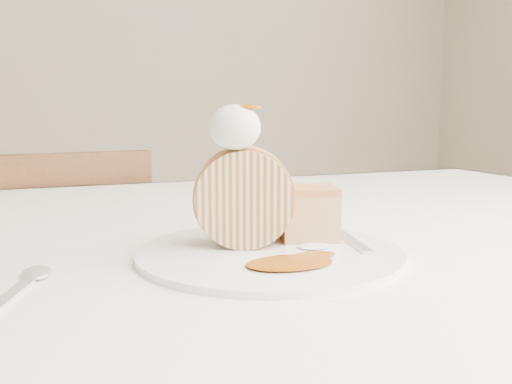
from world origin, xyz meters
name	(u,v)px	position (x,y,z in m)	size (l,w,h in m)	color
table	(235,302)	(0.00, 0.20, 0.66)	(1.40, 0.90, 0.75)	silver
chair_far	(49,320)	(-0.21, 0.77, 0.46)	(0.41, 0.41, 0.81)	brown
plate	(269,253)	(-0.01, 0.07, 0.75)	(0.25, 0.25, 0.01)	white
roulade_slice	(244,197)	(-0.02, 0.10, 0.80)	(0.09, 0.09, 0.05)	#CDBD8E
cake_chunk	(308,216)	(0.05, 0.10, 0.78)	(0.06, 0.05, 0.05)	#D1864F
whipped_cream	(235,127)	(-0.04, 0.09, 0.87)	(0.05, 0.05, 0.04)	silver
caramel_drizzle	(249,101)	(-0.02, 0.08, 0.90)	(0.02, 0.02, 0.01)	#823C05
caramel_pool	(290,262)	(-0.01, 0.02, 0.76)	(0.08, 0.05, 0.00)	#823C05
fork	(350,239)	(0.08, 0.07, 0.76)	(0.02, 0.15, 0.00)	silver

